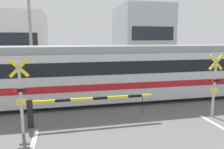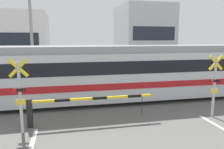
% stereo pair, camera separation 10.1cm
% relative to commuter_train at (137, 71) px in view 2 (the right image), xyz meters
% --- Properties ---
extents(rail_track_near, '(50.00, 0.10, 0.08)m').
position_rel_commuter_train_xyz_m(rail_track_near, '(-1.65, -0.72, -1.59)').
color(rail_track_near, '#5B564C').
rests_on(rail_track_near, ground_plane).
extents(rail_track_far, '(50.00, 0.10, 0.08)m').
position_rel_commuter_train_xyz_m(rail_track_far, '(-1.65, 0.72, -1.59)').
color(rail_track_far, '#5B564C').
rests_on(rail_track_far, ground_plane).
extents(commuter_train, '(16.19, 2.90, 3.04)m').
position_rel_commuter_train_xyz_m(commuter_train, '(0.00, 0.00, 0.00)').
color(commuter_train, silver).
rests_on(commuter_train, ground_plane).
extents(crossing_barrier_near, '(5.10, 0.20, 1.13)m').
position_rel_commuter_train_xyz_m(crossing_barrier_near, '(-3.92, -3.05, -0.81)').
color(crossing_barrier_near, black).
rests_on(crossing_barrier_near, ground_plane).
extents(crossing_barrier_far, '(5.10, 0.20, 1.13)m').
position_rel_commuter_train_xyz_m(crossing_barrier_far, '(0.62, 3.26, -0.81)').
color(crossing_barrier_far, black).
rests_on(crossing_barrier_far, ground_plane).
extents(crossing_signal_left, '(0.68, 0.15, 2.75)m').
position_rel_commuter_train_xyz_m(crossing_signal_left, '(-5.60, -3.57, -0.12)').
color(crossing_signal_left, '#B2B2B7').
rests_on(crossing_signal_left, ground_plane).
extents(crossing_signal_right, '(0.68, 0.15, 2.75)m').
position_rel_commuter_train_xyz_m(crossing_signal_right, '(2.30, -3.57, -0.12)').
color(crossing_signal_right, '#B2B2B7').
rests_on(crossing_signal_right, ground_plane).
extents(building_left_of_street, '(6.87, 7.02, 6.09)m').
position_rel_commuter_train_xyz_m(building_left_of_street, '(-9.18, 13.55, 1.42)').
color(building_left_of_street, white).
rests_on(building_left_of_street, ground_plane).
extents(building_right_of_street, '(5.57, 7.02, 7.17)m').
position_rel_commuter_train_xyz_m(building_right_of_street, '(5.24, 13.55, 1.95)').
color(building_right_of_street, '#B2B7BC').
rests_on(building_right_of_street, ground_plane).
extents(utility_pole_streetside, '(0.22, 0.22, 7.78)m').
position_rel_commuter_train_xyz_m(utility_pole_streetside, '(-6.35, 5.76, 2.26)').
color(utility_pole_streetside, gray).
rests_on(utility_pole_streetside, ground_plane).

